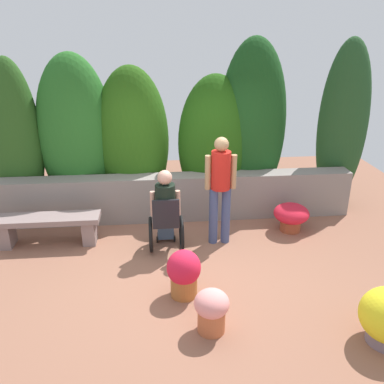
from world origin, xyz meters
TOP-DOWN VIEW (x-y plane):
  - ground_plane at (0.00, 0.00)m, footprint 10.20×10.20m
  - stone_retaining_wall at (0.00, 1.64)m, footprint 6.34×0.38m
  - hedge_backdrop at (0.01, 2.19)m, footprint 6.90×1.06m
  - stone_bench at (-2.11, 0.88)m, footprint 1.66×0.41m
  - person_in_wheelchair at (-0.23, 0.54)m, footprint 0.53×0.66m
  - person_standing_companion at (0.63, 0.67)m, footprint 0.49×0.30m
  - flower_pot_purple_near at (-0.04, -0.69)m, footprint 0.44×0.44m
  - flower_pot_red_accent at (1.92, 0.96)m, footprint 0.60×0.60m
  - flower_pot_small_foreground at (0.22, -1.39)m, footprint 0.40×0.40m

SIDE VIEW (x-z plane):
  - ground_plane at x=0.00m, z-range 0.00..0.00m
  - flower_pot_red_accent at x=1.92m, z-range 0.04..0.52m
  - flower_pot_small_foreground at x=0.22m, z-range 0.03..0.57m
  - stone_bench at x=-2.11m, z-range 0.08..0.56m
  - flower_pot_purple_near at x=-0.04m, z-range 0.02..0.67m
  - stone_retaining_wall at x=0.00m, z-range 0.00..0.83m
  - person_in_wheelchair at x=-0.23m, z-range -0.04..1.29m
  - person_standing_companion at x=0.63m, z-range 0.14..1.90m
  - hedge_backdrop at x=0.01m, z-range -0.14..2.99m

